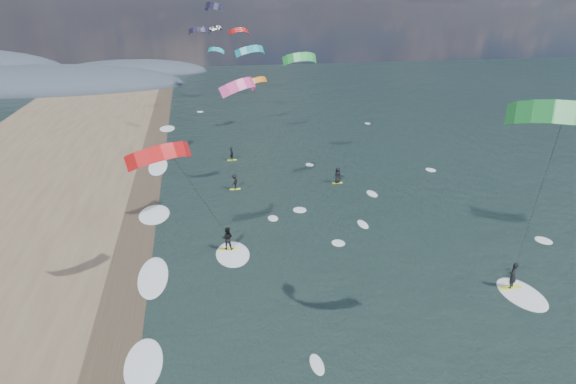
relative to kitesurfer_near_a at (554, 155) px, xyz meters
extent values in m
cube|color=#382D23|center=(-22.68, 6.34, -11.32)|extent=(3.00, 240.00, 0.00)
ellipsoid|color=#3D4756|center=(-50.68, 96.34, -11.32)|extent=(64.00, 24.00, 10.00)
ellipsoid|color=#3D4756|center=(-32.68, 116.34, -11.32)|extent=(40.00, 18.00, 7.00)
cube|color=#E0F82B|center=(3.25, 5.03, -11.29)|extent=(1.55, 0.46, 0.07)
imported|color=black|center=(3.25, 5.03, -10.30)|extent=(0.83, 0.78, 1.90)
ellipsoid|color=white|center=(3.55, 4.23, -11.32)|extent=(2.60, 4.20, 0.12)
cylinder|color=black|center=(1.25, 2.03, -3.82)|extent=(0.02, 0.02, 14.35)
cube|color=#E0F82B|center=(-15.33, 14.33, -11.29)|extent=(1.47, 0.45, 0.07)
imported|color=black|center=(-15.33, 14.33, -10.32)|extent=(1.06, 0.91, 1.87)
ellipsoid|color=white|center=(-15.03, 13.53, -11.32)|extent=(2.60, 4.20, 0.12)
cylinder|color=black|center=(-17.08, 11.33, -5.59)|extent=(0.02, 0.02, 11.26)
cube|color=#E0F82B|center=(-13.53, 27.20, -11.30)|extent=(1.10, 0.35, 0.05)
imported|color=black|center=(-13.53, 27.20, -10.48)|extent=(1.03, 1.18, 1.58)
cube|color=#E0F82B|center=(-2.54, 26.85, -11.30)|extent=(1.10, 0.35, 0.05)
imported|color=black|center=(-2.54, 26.85, -10.43)|extent=(0.94, 0.76, 1.67)
cube|color=#E0F82B|center=(-12.96, 37.00, -11.30)|extent=(1.10, 0.35, 0.05)
imported|color=black|center=(-12.96, 37.00, -10.45)|extent=(0.63, 0.71, 1.64)
ellipsoid|color=white|center=(-21.48, 2.34, -11.32)|extent=(2.40, 5.40, 0.11)
ellipsoid|color=white|center=(-21.48, 11.34, -11.32)|extent=(2.40, 5.40, 0.11)
ellipsoid|color=white|center=(-21.48, 22.34, -11.32)|extent=(2.40, 5.40, 0.11)
ellipsoid|color=white|center=(-21.48, 36.34, -11.32)|extent=(2.40, 5.40, 0.11)
ellipsoid|color=white|center=(-21.48, 54.34, -11.32)|extent=(2.40, 5.40, 0.11)
camera|label=1|loc=(-17.27, -19.56, 7.17)|focal=30.00mm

